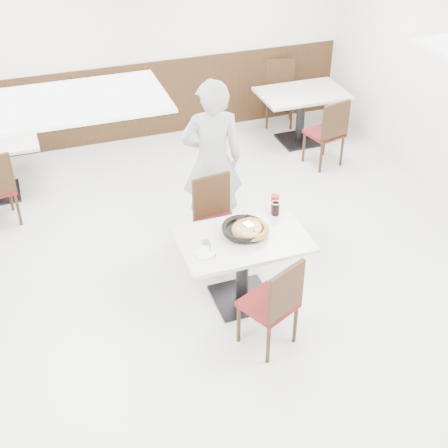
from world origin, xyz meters
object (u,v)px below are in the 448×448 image
object	(u,v)px
pizza_pan	(244,230)
main_table	(242,269)
cola_glass	(275,209)
bg_chair_right_near	(324,132)
bg_chair_right_far	(280,94)
chair_far	(220,224)
red_cup	(275,202)
diner_person	(212,161)
chair_near	(268,302)
pizza	(250,230)
side_plate	(205,253)
bg_table_right	(300,117)

from	to	relation	value
pizza_pan	main_table	bearing A→B (deg)	-114.93
cola_glass	bg_chair_right_near	distance (m)	2.55
cola_glass	bg_chair_right_far	xyz separation A→B (m)	(1.51, 3.32, -0.34)
bg_chair_right_far	chair_far	bearing A→B (deg)	79.06
red_cup	diner_person	size ratio (longest dim) A/B	0.09
chair_near	bg_chair_right_far	xyz separation A→B (m)	(1.95, 4.20, 0.00)
pizza_pan	pizza	world-z (taller)	pizza
chair_near	side_plate	distance (m)	0.72
bg_chair_right_near	main_table	bearing A→B (deg)	-144.92
main_table	bg_chair_right_near	world-z (taller)	bg_chair_right_near
bg_table_right	bg_chair_right_far	size ratio (longest dim) A/B	1.26
chair_near	bg_chair_right_near	bearing A→B (deg)	30.05
side_plate	red_cup	size ratio (longest dim) A/B	1.22
main_table	chair_near	bearing A→B (deg)	-89.43
side_plate	bg_table_right	size ratio (longest dim) A/B	0.16
cola_glass	bg_chair_right_far	world-z (taller)	bg_chair_right_far
bg_table_right	chair_near	bearing A→B (deg)	-119.18
main_table	chair_far	world-z (taller)	chair_far
chair_far	side_plate	size ratio (longest dim) A/B	4.87
pizza	bg_chair_right_near	bearing A→B (deg)	49.05
bg_chair_right_far	main_table	bearing A→B (deg)	84.28
pizza_pan	bg_chair_right_near	distance (m)	2.97
main_table	red_cup	bearing A→B (deg)	36.96
pizza_pan	side_plate	distance (m)	0.47
bg_chair_right_near	diner_person	bearing A→B (deg)	-164.67
chair_near	diner_person	bearing A→B (deg)	62.06
chair_near	chair_far	bearing A→B (deg)	65.50
bg_table_right	chair_far	bearing A→B (deg)	-131.20
red_cup	diner_person	world-z (taller)	diner_person
side_plate	main_table	bearing A→B (deg)	14.91
chair_far	pizza	world-z (taller)	chair_far
red_cup	bg_chair_right_far	size ratio (longest dim) A/B	0.17
diner_person	bg_chair_right_near	distance (m)	2.21
chair_far	pizza	size ratio (longest dim) A/B	2.73
red_cup	side_plate	bearing A→B (deg)	-152.21
red_cup	pizza	bearing A→B (deg)	-139.40
main_table	bg_table_right	xyz separation A→B (m)	(2.00, 2.95, 0.00)
cola_glass	bg_chair_right_far	size ratio (longest dim) A/B	0.14
chair_near	bg_chair_right_far	distance (m)	4.63
bg_chair_right_near	bg_table_right	bearing A→B (deg)	77.75
side_plate	red_cup	bearing A→B (deg)	27.79
pizza_pan	bg_chair_right_near	world-z (taller)	bg_chair_right_near
main_table	side_plate	bearing A→B (deg)	-165.09
pizza	cola_glass	size ratio (longest dim) A/B	2.67
chair_near	pizza	world-z (taller)	chair_near
bg_chair_right_near	bg_chair_right_far	size ratio (longest dim) A/B	1.00
diner_person	bg_table_right	bearing A→B (deg)	-128.68
chair_far	pizza_pan	bearing A→B (deg)	85.46
side_plate	bg_chair_right_near	xyz separation A→B (m)	(2.42, 2.35, -0.28)
bg_chair_right_near	bg_chair_right_far	distance (m)	1.34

